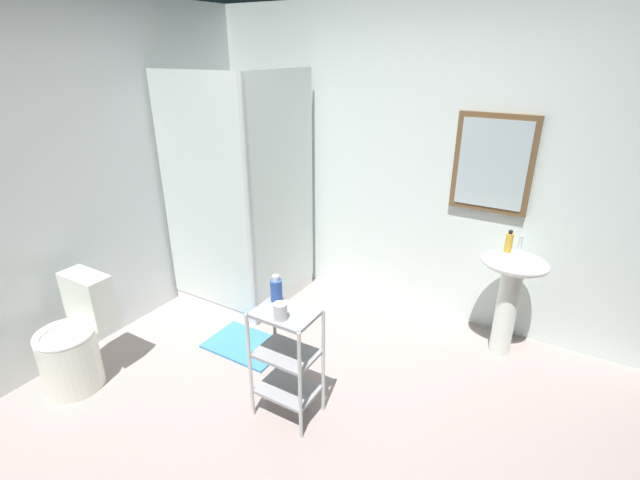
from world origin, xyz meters
name	(u,v)px	position (x,y,z in m)	size (l,w,h in m)	color
ground_plane	(285,436)	(0.00, 0.00, -0.01)	(4.20, 4.20, 0.02)	#A2908C
wall_back	(411,166)	(0.01, 1.85, 1.25)	(4.20, 0.14, 2.50)	white
wall_left	(57,189)	(-1.85, 0.00, 1.25)	(0.10, 4.20, 2.50)	white
shower_stall	(246,252)	(-1.22, 1.18, 0.46)	(0.92, 0.92, 2.00)	white
pedestal_sink	(511,284)	(0.94, 1.52, 0.58)	(0.46, 0.37, 0.81)	white
sink_faucet	(520,242)	(0.94, 1.64, 0.86)	(0.03, 0.03, 0.10)	silver
toilet	(75,343)	(-1.48, -0.32, 0.31)	(0.37, 0.49, 0.76)	white
storage_cart	(287,355)	(-0.09, 0.17, 0.44)	(0.38, 0.28, 0.74)	silver
hand_soap_bottle	(509,242)	(0.88, 1.54, 0.88)	(0.05, 0.05, 0.16)	gold
shampoo_bottle_blue	(276,290)	(-0.21, 0.25, 0.81)	(0.07, 0.07, 0.17)	#3153AE
rinse_cup	(280,311)	(-0.07, 0.10, 0.79)	(0.08, 0.08, 0.10)	silver
bath_mat	(246,345)	(-0.76, 0.57, 0.01)	(0.60, 0.40, 0.02)	teal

